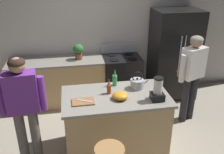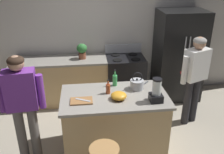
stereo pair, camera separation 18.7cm
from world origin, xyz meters
name	(u,v)px [view 2 (the right image)]	position (x,y,z in m)	size (l,w,h in m)	color
ground_plane	(114,147)	(0.00, 0.00, 0.00)	(14.00, 14.00, 0.00)	#B2A893
back_wall	(103,31)	(0.00, 1.95, 1.35)	(8.00, 0.10, 2.70)	silver
kitchen_island	(114,122)	(0.00, 0.00, 0.46)	(1.52, 0.86, 0.92)	tan
back_counter_run	(66,81)	(-0.80, 1.55, 0.46)	(2.00, 0.64, 0.92)	tan
refrigerator	(178,56)	(1.50, 1.50, 0.91)	(0.90, 0.73, 1.82)	black
stove_range	(125,78)	(0.41, 1.52, 0.47)	(0.76, 0.65, 1.10)	black
person_by_island_left	(22,101)	(-1.23, -0.12, 0.98)	(0.60, 0.25, 1.61)	#66605B
person_by_sink_right	(195,73)	(1.42, 0.53, 0.96)	(0.58, 0.36, 1.58)	#26262B
potted_plant	(82,50)	(-0.44, 1.55, 1.09)	(0.20, 0.20, 0.30)	brown
blender_appliance	(156,92)	(0.54, -0.22, 1.06)	(0.17, 0.17, 0.34)	black
bottle_cooking_sauce	(108,88)	(-0.08, 0.08, 1.00)	(0.06, 0.06, 0.22)	#B24C26
bottle_soda	(115,80)	(0.05, 0.31, 1.01)	(0.07, 0.07, 0.26)	#3FB259
mixing_bowl	(119,96)	(0.04, -0.11, 0.97)	(0.22, 0.22, 0.10)	orange
tea_kettle	(137,84)	(0.36, 0.17, 1.00)	(0.28, 0.20, 0.27)	#B7BABF
cutting_board	(81,101)	(-0.47, -0.12, 0.93)	(0.30, 0.20, 0.02)	#9E6B3D
chef_knife	(83,100)	(-0.45, -0.12, 0.94)	(0.22, 0.03, 0.01)	#B7BABF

